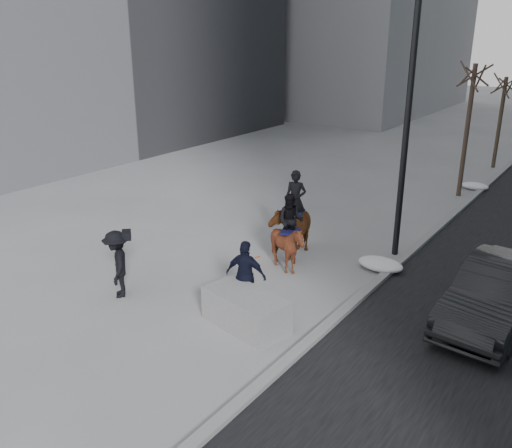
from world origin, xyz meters
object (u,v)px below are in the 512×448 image
Objects in this scene: planter at (246,310)px; mounted_right at (288,241)px; mounted_left at (293,225)px; car_near at (497,293)px.

mounted_right is at bearing 105.11° from planter.
mounted_left is (-1.36, 4.21, 0.56)m from planter.
car_near is 1.74× the size of mounted_left.
mounted_left is at bearing 177.27° from car_near.
mounted_left reaches higher than car_near.
car_near is at bearing 3.79° from mounted_right.
mounted_right is at bearing -64.42° from mounted_left.
mounted_left is 1.16× the size of mounted_right.
car_near reaches higher than planter.
mounted_right is (-0.85, 3.14, 0.49)m from planter.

